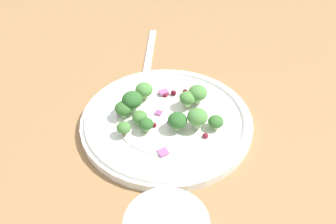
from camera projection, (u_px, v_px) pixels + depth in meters
The scene contains 27 objects.
ground_plane at pixel (155, 138), 56.81cm from camera, with size 180.00×180.00×2.00cm, color olive.
plate at pixel (168, 122), 56.76cm from camera, with size 24.82×24.82×1.70cm.
dressing_pool at pixel (168, 119), 56.48cm from camera, with size 14.39×14.39×0.20cm, color white.
broccoli_floret_0 at pixel (135, 99), 56.32cm from camera, with size 2.99×2.99×3.03cm.
broccoli_floret_1 at pixel (216, 122), 54.23cm from camera, with size 2.15×2.15×2.17cm.
broccoli_floret_2 at pixel (140, 117), 54.78cm from camera, with size 2.12×2.12×2.15cm.
broccoli_floret_3 at pixel (124, 128), 53.29cm from camera, with size 1.94×1.94×1.97cm.
broccoli_floret_4 at pixel (197, 117), 53.59cm from camera, with size 2.84×2.84×2.88cm.
broccoli_floret_5 at pixel (178, 121), 53.78cm from camera, with size 2.70×2.70×2.73cm.
broccoli_floret_6 at pixel (146, 124), 53.55cm from camera, with size 2.00×2.00×2.03cm.
broccoli_floret_7 at pixel (124, 109), 55.93cm from camera, with size 2.57×2.57×2.60cm.
broccoli_floret_8 at pixel (144, 90), 58.82cm from camera, with size 2.63×2.63×2.66cm.
broccoli_floret_9 at pixel (198, 93), 57.67cm from camera, with size 2.82×2.82×2.86cm.
broccoli_floret_10 at pixel (188, 98), 57.26cm from camera, with size 2.42×2.42×2.45cm.
cranberry_0 at pixel (165, 95), 60.19cm from camera, with size 0.76×0.76×0.76cm, color maroon.
cranberry_1 at pixel (173, 93), 60.33cm from camera, with size 0.85×0.85×0.85cm, color #4C0A14.
cranberry_2 at pixel (124, 132), 53.49cm from camera, with size 0.82×0.82×0.82cm, color #4C0A14.
cranberry_3 at pixel (133, 100), 58.81cm from camera, with size 0.81×0.81×0.81cm, color maroon.
cranberry_4 at pixel (185, 92), 60.05cm from camera, with size 0.83×0.83×0.83cm, color #4C0A14.
cranberry_5 at pixel (205, 136), 53.42cm from camera, with size 0.78×0.78×0.78cm, color maroon.
cranberry_6 at pixel (152, 123), 55.34cm from camera, with size 0.72×0.72×0.72cm, color maroon.
onion_bit_0 at pixel (163, 152), 51.43cm from camera, with size 1.25×1.33×0.35cm, color #A35B93.
onion_bit_1 at pixel (159, 113), 57.18cm from camera, with size 0.89×0.99×0.30cm, color #934C84.
onion_bit_2 at pixel (164, 92), 60.43cm from camera, with size 1.08×1.40×0.46cm, color #A35B93.
onion_bit_3 at pixel (121, 112), 57.20cm from camera, with size 1.07×1.17×0.42cm, color #934C84.
onion_bit_4 at pixel (173, 121), 55.70cm from camera, with size 1.22×1.36×0.33cm, color #843D75.
fork at pixel (148, 60), 70.02cm from camera, with size 13.60×15.19×0.50cm.
Camera 1 is at (-29.52, 27.55, 39.19)cm, focal length 42.05 mm.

